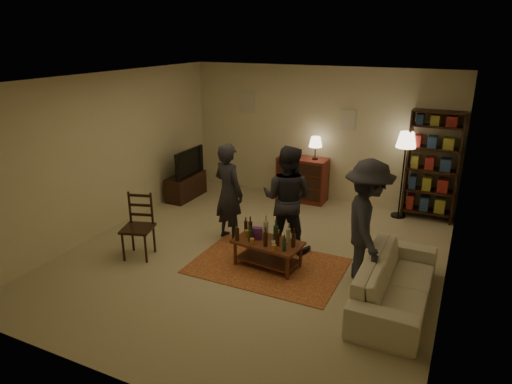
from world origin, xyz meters
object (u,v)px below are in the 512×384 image
Objects in this scene: dresser at (303,178)px; dining_chair at (139,223)px; bookshelf at (432,165)px; coffee_table at (267,243)px; sofa at (396,282)px; person_left at (229,192)px; tv_stand at (186,180)px; person_right at (287,199)px; person_by_sofa at (367,223)px; floor_lamp at (406,146)px.

dining_chair is at bearing -112.61° from dresser.
coffee_table is at bearing -122.98° from bookshelf.
dining_chair is 3.84m from sofa.
bookshelf is 3.75m from person_left.
person_right is (2.79, -1.31, 0.46)m from tv_stand.
person_by_sofa reaches higher than person_left.
coffee_table is 2.00m from dining_chair.
dresser is (-0.51, 2.91, 0.10)m from coffee_table.
dresser is (2.25, 0.91, 0.09)m from tv_stand.
person_right is at bearing -76.41° from dresser.
coffee_table is at bearing 167.10° from person_left.
tv_stand is 0.64× the size of person_left.
floor_lamp is at bearing -125.04° from person_right.
person_right is (1.96, 1.20, 0.31)m from dining_chair.
sofa is (1.89, -0.20, -0.07)m from coffee_table.
sofa is at bearing -25.34° from tv_stand.
person_right is (0.54, -2.23, 0.37)m from dresser.
tv_stand is at bearing -157.93° from dresser.
person_right is at bearing 14.41° from dining_chair.
floor_lamp is (-0.48, -0.13, 0.34)m from bookshelf.
bookshelf is 1.23× the size of person_left.
tv_stand is (-0.83, 2.51, -0.15)m from dining_chair.
floor_lamp reaches higher than dresser.
dining_chair is 0.60× the size of person_right.
person_by_sofa is (4.14, -1.82, 0.50)m from tv_stand.
floor_lamp is at bearing 62.93° from coffee_table.
floor_lamp is at bearing -164.75° from bookshelf.
tv_stand is 3.12m from person_right.
person_by_sofa is at bearing 7.19° from coffee_table.
bookshelf reaches higher than person_left.
person_left reaches higher than coffee_table.
coffee_table is at bearing -117.07° from floor_lamp.
floor_lamp reaches higher than tv_stand.
dresser is (1.42, 3.42, -0.06)m from dining_chair.
person_right reaches higher than person_left.
person_left is at bearing -140.93° from bookshelf.
bookshelf is 0.97× the size of sofa.
person_by_sofa is (3.32, 0.69, 0.34)m from dining_chair.
dresser is 2.36m from person_left.
person_right reaches higher than coffee_table.
person_left is (-2.91, -2.36, -0.21)m from bookshelf.
sofa is 1.18× the size of person_by_sofa.
coffee_table is at bearing -2.09° from dining_chair.
dining_chair is 0.58× the size of person_by_sofa.
tv_stand is at bearing -168.60° from floor_lamp.
dining_chair is 0.75× the size of dresser.
sofa is 0.85m from person_by_sofa.
person_left is 1.01m from person_right.
person_right is at bearing -129.65° from bookshelf.
person_right is (-1.42, -2.16, -0.52)m from floor_lamp.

